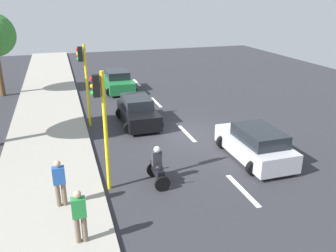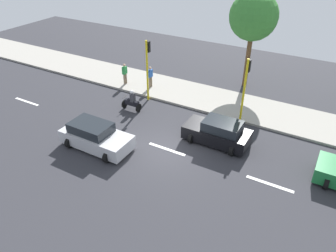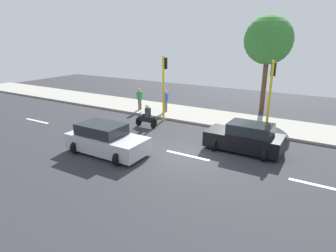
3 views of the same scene
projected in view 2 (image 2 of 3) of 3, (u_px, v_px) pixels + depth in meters
The scene contains 14 objects.
ground_plane at pixel (167, 150), 18.72m from camera, with size 40.00×60.00×0.10m, color #2D2D33.
sidewalk at pixel (214, 100), 23.80m from camera, with size 4.00×60.00×0.15m, color #9E998E.
lane_stripe_north at pixel (270, 184), 16.17m from camera, with size 0.20×2.40×0.01m, color white.
lane_stripe_mid at pixel (167, 149), 18.69m from camera, with size 0.20×2.40×0.01m, color white.
lane_stripe_south at pixel (89, 123), 21.20m from camera, with size 0.20×2.40×0.01m, color white.
lane_stripe_far_south at pixel (27, 102), 23.72m from camera, with size 0.20×2.40×0.01m, color white.
car_black at pixel (218, 132), 18.92m from camera, with size 2.16×3.88×1.52m.
car_silver at pixel (95, 136), 18.56m from camera, with size 2.26×4.24×1.52m.
motorcycle at pixel (132, 102), 22.36m from camera, with size 0.60×1.30×1.53m.
pedestrian_near_signal at pixel (125, 73), 25.60m from camera, with size 0.40×0.24×1.69m.
pedestrian_by_tree at pixel (150, 76), 25.08m from camera, with size 0.40×0.24×1.69m.
traffic_light_corner at pixel (148, 62), 22.51m from camera, with size 0.49×0.24×4.50m.
traffic_light_midblock at pixel (245, 83), 19.53m from camera, with size 0.49×0.24×4.50m.
street_tree_north at pixel (254, 17), 23.26m from camera, with size 3.57×3.57×7.28m.
Camera 2 is at (-13.08, -7.54, 11.10)m, focal length 34.22 mm.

